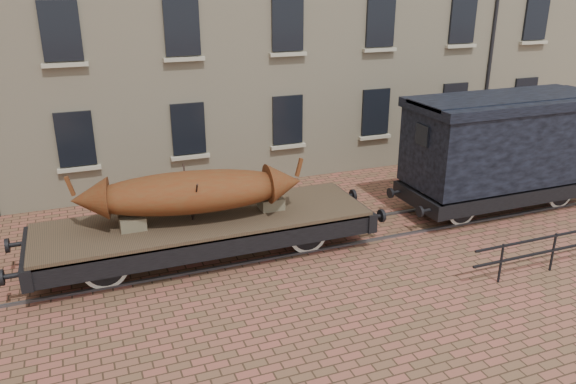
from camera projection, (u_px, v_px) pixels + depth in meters
name	position (u px, v px, depth m)	size (l,w,h in m)	color
ground	(318.00, 238.00, 15.71)	(90.00, 90.00, 0.00)	brown
rail_track	(318.00, 237.00, 15.70)	(30.00, 1.52, 0.06)	#59595E
flatcar_wagon	(205.00, 226.00, 14.31)	(9.42, 2.56, 1.42)	#473624
iron_boat	(191.00, 192.00, 13.86)	(5.73, 2.13, 1.41)	#59220E
goods_van	(505.00, 140.00, 17.01)	(6.89, 2.51, 3.56)	black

